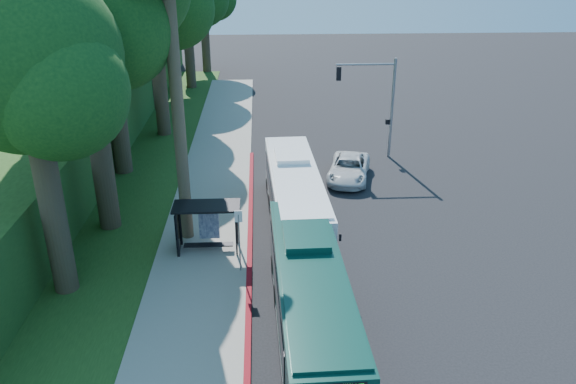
{
  "coord_description": "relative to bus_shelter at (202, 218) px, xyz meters",
  "views": [
    {
      "loc": [
        -4.36,
        -27.38,
        13.96
      ],
      "look_at": [
        -2.88,
        1.0,
        1.38
      ],
      "focal_mm": 35.0,
      "sensor_mm": 36.0,
      "label": 1
    }
  ],
  "objects": [
    {
      "name": "bus_shelter",
      "position": [
        0.0,
        0.0,
        0.0
      ],
      "size": [
        3.2,
        1.51,
        2.55
      ],
      "color": "black",
      "rests_on": "ground"
    },
    {
      "name": "red_curb",
      "position": [
        2.26,
        -1.14,
        -1.74
      ],
      "size": [
        0.25,
        30.0,
        0.13
      ],
      "primitive_type": "cube",
      "color": "maroon",
      "rests_on": "ground"
    },
    {
      "name": "tree_6",
      "position": [
        -5.65,
        -3.16,
        7.9
      ],
      "size": [
        7.56,
        7.2,
        13.74
      ],
      "color": "#382B1E",
      "rests_on": "ground"
    },
    {
      "name": "white_bus",
      "position": [
        4.65,
        2.45,
        -0.09
      ],
      "size": [
        2.94,
        11.89,
        3.52
      ],
      "rotation": [
        0.0,
        0.0,
        0.04
      ],
      "color": "white",
      "rests_on": "ground"
    },
    {
      "name": "sidewalk",
      "position": [
        -0.04,
        2.86,
        -1.75
      ],
      "size": [
        4.5,
        70.0,
        0.12
      ],
      "primitive_type": "cube",
      "color": "gray",
      "rests_on": "ground"
    },
    {
      "name": "grass_verge",
      "position": [
        -5.74,
        7.86,
        -1.78
      ],
      "size": [
        8.0,
        70.0,
        0.06
      ],
      "primitive_type": "cube",
      "color": "#234719",
      "rests_on": "ground"
    },
    {
      "name": "stop_sign_pole",
      "position": [
        1.86,
        -2.14,
        0.28
      ],
      "size": [
        0.35,
        0.06,
        3.17
      ],
      "color": "gray",
      "rests_on": "ground"
    },
    {
      "name": "traffic_signal_pole",
      "position": [
        11.04,
        12.86,
        2.62
      ],
      "size": [
        4.1,
        0.3,
        7.0
      ],
      "color": "gray",
      "rests_on": "ground"
    },
    {
      "name": "teal_bus",
      "position": [
        4.65,
        -6.83,
        -0.09
      ],
      "size": [
        2.76,
        11.83,
        3.51
      ],
      "rotation": [
        0.0,
        0.0,
        0.02
      ],
      "color": "#09332A",
      "rests_on": "ground"
    },
    {
      "name": "pickup",
      "position": [
        8.57,
        8.88,
        -1.08
      ],
      "size": [
        3.63,
        5.69,
        1.46
      ],
      "primitive_type": "imported",
      "rotation": [
        0.0,
        0.0,
        -0.25
      ],
      "color": "silver",
      "rests_on": "ground"
    },
    {
      "name": "tree_0",
      "position": [
        -5.14,
        2.84,
        9.4
      ],
      "size": [
        8.4,
        8.0,
        15.7
      ],
      "color": "#382B1E",
      "rests_on": "ground"
    },
    {
      "name": "ground",
      "position": [
        7.26,
        2.86,
        -1.81
      ],
      "size": [
        140.0,
        140.0,
        0.0
      ],
      "primitive_type": "plane",
      "color": "black",
      "rests_on": "ground"
    }
  ]
}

